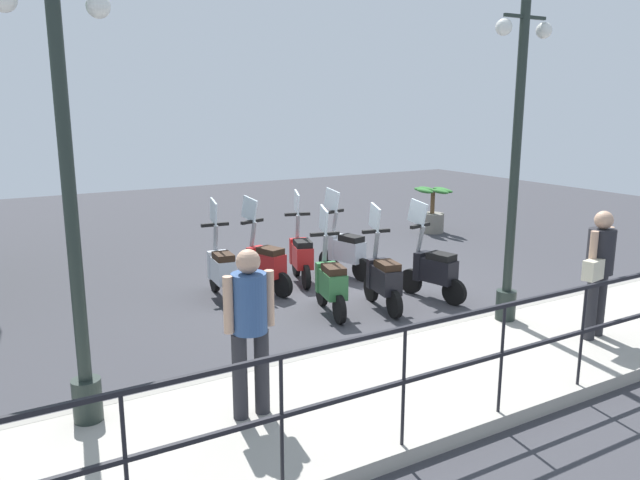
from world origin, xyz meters
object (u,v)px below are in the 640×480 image
Objects in this scene: pedestrian_with_bag at (599,265)px; scooter_far_1 at (301,255)px; pedestrian_distant at (250,320)px; potted_palm at (432,214)px; scooter_near_0 at (433,269)px; lamp_post_far at (72,225)px; scooter_near_2 at (330,282)px; scooter_far_0 at (345,250)px; scooter_near_1 at (383,278)px; scooter_far_3 at (221,269)px; scooter_far_2 at (264,263)px; lamp_post_near at (514,180)px.

scooter_far_1 is at bearing 10.86° from pedestrian_with_bag.
pedestrian_with_bag is 1.00× the size of pedestrian_distant.
potted_palm is 0.69× the size of scooter_far_1.
pedestrian_distant is 9.71m from potted_palm.
scooter_near_0 is 1.00× the size of scooter_far_1.
lamp_post_far is at bearing 146.60° from scooter_far_1.
scooter_near_2 and scooter_far_1 have the same top height.
scooter_near_2 and scooter_far_0 have the same top height.
potted_palm is 5.89m from scooter_near_1.
pedestrian_distant reaches higher than potted_palm.
scooter_near_0 is 1.00× the size of scooter_near_1.
scooter_far_3 is (1.70, 1.85, 0.00)m from scooter_near_1.
scooter_far_0 is 1.00× the size of scooter_far_1.
scooter_near_1 is 1.00× the size of scooter_far_1.
potted_palm is (6.19, -7.46, -0.63)m from pedestrian_distant.
scooter_far_0 is (1.57, -1.26, 0.00)m from scooter_near_2.
scooter_near_1 is at bearing -91.74° from scooter_near_2.
scooter_near_2 is 2.01m from scooter_far_0.
scooter_near_2 is (2.77, 2.12, -0.60)m from pedestrian_with_bag.
scooter_far_2 is (1.66, 1.13, 0.00)m from scooter_near_1.
pedestrian_with_bag is 1.03× the size of scooter_far_3.
scooter_far_0 is (3.31, -4.93, -1.49)m from lamp_post_far.
scooter_far_3 is (1.70, 2.81, 0.00)m from scooter_near_0.
lamp_post_near is 2.75× the size of scooter_near_1.
scooter_far_1 is at bearing 70.33° from scooter_far_0.
pedestrian_with_bag is 1.50× the size of potted_palm.
scooter_far_0 is 2.34m from scooter_far_3.
scooter_near_2 is (0.21, 0.78, 0.00)m from scooter_near_1.
scooter_near_0 is at bearing -1.68° from lamp_post_near.
lamp_post_near is 2.67× the size of pedestrian_with_bag.
scooter_far_3 is at bearing 26.87° from pedestrian_with_bag.
scooter_far_0 is (1.78, -0.49, 0.00)m from scooter_near_1.
lamp_post_near is 4.09m from scooter_far_2.
scooter_near_2 is at bearing -138.02° from scooter_far_3.
potted_palm is 5.95m from scooter_far_2.
scooter_far_3 is at bearing 49.50° from scooter_near_2.
lamp_post_near is 2.75× the size of scooter_near_2.
scooter_near_2 is 1.49m from scooter_far_2.
pedestrian_with_bag reaches higher than scooter_far_0.
scooter_far_1 reaches higher than potted_palm.
scooter_near_1 and scooter_far_2 have the same top height.
lamp_post_far is 2.60× the size of pedestrian_distant.
scooter_far_3 is at bearing 78.41° from scooter_far_0.
scooter_far_3 is at bearing 162.77° from pedestrian_distant.
pedestrian_with_bag is 2.95m from scooter_near_1.
lamp_post_far is 1.74m from pedestrian_distant.
scooter_far_2 is at bearing 80.66° from scooter_far_0.
scooter_far_2 is (-0.12, 1.62, 0.00)m from scooter_far_0.
scooter_far_0 is at bearing -79.17° from scooter_far_1.
lamp_post_far is 2.69× the size of scooter_far_3.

